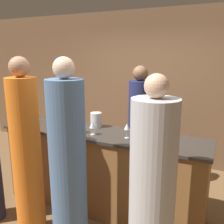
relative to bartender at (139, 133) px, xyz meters
name	(u,v)px	position (x,y,z in m)	size (l,w,h in m)	color
ground_plane	(102,207)	(-0.26, -0.69, -0.88)	(14.00, 14.00, 0.00)	brown
back_wall	(147,87)	(-0.26, 1.18, 0.52)	(8.00, 0.06, 2.80)	brown
bar_counter	(101,171)	(-0.26, -0.69, -0.34)	(2.68, 0.65, 1.06)	brown
bartender	(139,133)	(0.00, 0.00, 0.00)	(0.32, 0.32, 1.86)	#1E234C
guest_0	(68,168)	(-0.21, -1.49, 0.06)	(0.36, 0.36, 2.00)	#4C6B93
guest_2	(27,156)	(-0.77, -1.46, 0.07)	(0.32, 0.32, 2.00)	orange
guest_3	(152,193)	(0.63, -1.47, -0.01)	(0.39, 0.39, 1.88)	#B2B2B7
wine_bottle_0	(153,138)	(0.48, -0.94, 0.30)	(0.07, 0.07, 0.29)	black
ice_bucket	(96,120)	(-0.43, -0.52, 0.28)	(0.15, 0.15, 0.20)	silver
wine_glass_0	(51,119)	(-0.90, -0.85, 0.32)	(0.08, 0.08, 0.18)	silver
wine_glass_1	(127,127)	(0.11, -0.76, 0.32)	(0.07, 0.07, 0.18)	silver
wine_glass_2	(53,115)	(-1.00, -0.70, 0.33)	(0.08, 0.08, 0.18)	silver
wine_glass_3	(92,125)	(-0.31, -0.82, 0.31)	(0.07, 0.07, 0.17)	silver
wine_glass_4	(80,123)	(-0.48, -0.82, 0.32)	(0.07, 0.07, 0.18)	silver
wine_glass_5	(146,135)	(0.38, -0.87, 0.30)	(0.08, 0.08, 0.15)	silver
wine_glass_6	(162,131)	(0.51, -0.71, 0.31)	(0.08, 0.08, 0.17)	silver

